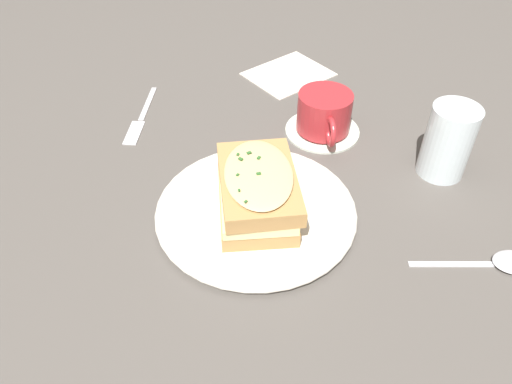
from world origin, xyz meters
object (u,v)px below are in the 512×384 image
at_px(napkin, 289,74).
at_px(teacup_with_saucer, 324,115).
at_px(dinner_plate, 256,211).
at_px(water_glass, 448,141).
at_px(fork, 141,120).
at_px(sandwich, 257,190).
at_px(spoon, 507,262).

bearing_deg(napkin, teacup_with_saucer, -126.64).
height_order(dinner_plate, water_glass, water_glass).
bearing_deg(fork, sandwich, 134.69).
height_order(spoon, napkin, spoon).
relative_size(sandwich, water_glass, 1.62).
relative_size(teacup_with_saucer, fork, 0.82).
xyz_separation_m(sandwich, spoon, (0.13, -0.29, -0.04)).
bearing_deg(sandwich, spoon, -65.73).
distance_m(fork, napkin, 0.30).
height_order(water_glass, spoon, water_glass).
relative_size(teacup_with_saucer, water_glass, 1.10).
relative_size(water_glass, napkin, 0.75).
height_order(water_glass, napkin, water_glass).
relative_size(spoon, napkin, 0.93).
bearing_deg(fork, napkin, -144.90).
height_order(sandwich, spoon, sandwich).
relative_size(fork, spoon, 1.08).
xyz_separation_m(teacup_with_saucer, spoon, (-0.09, -0.33, -0.03)).
xyz_separation_m(water_glass, spoon, (-0.12, -0.14, -0.05)).
bearing_deg(spoon, fork, -121.54).
distance_m(spoon, napkin, 0.53).
relative_size(teacup_with_saucer, spoon, 0.89).
bearing_deg(napkin, sandwich, -149.54).
relative_size(dinner_plate, sandwich, 1.52).
bearing_deg(sandwich, teacup_with_saucer, 10.61).
bearing_deg(dinner_plate, spoon, -65.84).
distance_m(dinner_plate, spoon, 0.32).
height_order(dinner_plate, teacup_with_saucer, teacup_with_saucer).
relative_size(dinner_plate, water_glass, 2.46).
height_order(teacup_with_saucer, napkin, teacup_with_saucer).
height_order(teacup_with_saucer, water_glass, water_glass).
height_order(dinner_plate, sandwich, sandwich).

